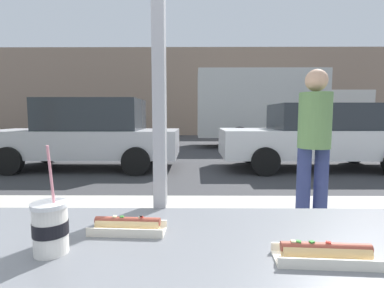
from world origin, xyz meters
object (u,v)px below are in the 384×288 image
object	(u,v)px
parked_car_white	(318,136)
box_truck	(274,107)
pedestrian	(314,139)
hotdog_tray_far	(128,225)
soda_cup_right	(51,227)
parked_car_silver	(88,134)
hotdog_tray_near	(325,253)

from	to	relation	value
parked_car_white	box_truck	bearing A→B (deg)	86.32
box_truck	pedestrian	xyz separation A→B (m)	(-2.21, -9.49, -0.62)
hotdog_tray_far	soda_cup_right	bearing A→B (deg)	-141.72
parked_car_silver	parked_car_white	size ratio (longest dim) A/B	0.98
hotdog_tray_far	parked_car_silver	xyz separation A→B (m)	(-2.45, 6.25, -0.10)
parked_car_white	pedestrian	distance (m)	4.64
soda_cup_right	parked_car_white	xyz separation A→B (m)	(3.48, 6.39, -0.19)
soda_cup_right	pedestrian	world-z (taller)	pedestrian
box_truck	pedestrian	size ratio (longest dim) A/B	4.26
parked_car_silver	soda_cup_right	bearing A→B (deg)	-70.46
soda_cup_right	parked_car_silver	xyz separation A→B (m)	(-2.27, 6.39, -0.15)
hotdog_tray_near	box_truck	xyz separation A→B (m)	(3.09, 11.68, 0.74)
parked_car_white	box_truck	xyz separation A→B (m)	(0.34, 5.25, 0.88)
parked_car_white	hotdog_tray_near	bearing A→B (deg)	-113.15
soda_cup_right	parked_car_silver	distance (m)	6.78
parked_car_white	pedestrian	size ratio (longest dim) A/B	2.88
hotdog_tray_near	pedestrian	size ratio (longest dim) A/B	0.16
soda_cup_right	hotdog_tray_near	distance (m)	0.73
soda_cup_right	box_truck	distance (m)	12.27
hotdog_tray_far	pedestrian	distance (m)	2.47
hotdog_tray_near	hotdog_tray_far	world-z (taller)	same
soda_cup_right	parked_car_silver	bearing A→B (deg)	109.54
hotdog_tray_far	box_truck	size ratio (longest dim) A/B	0.04
parked_car_silver	parked_car_white	distance (m)	5.75
hotdog_tray_near	hotdog_tray_far	distance (m)	0.58
box_truck	pedestrian	world-z (taller)	box_truck
soda_cup_right	hotdog_tray_far	world-z (taller)	soda_cup_right
parked_car_silver	box_truck	size ratio (longest dim) A/B	0.66
hotdog_tray_near	parked_car_silver	xyz separation A→B (m)	(-3.00, 6.43, -0.10)
hotdog_tray_near	parked_car_white	bearing A→B (deg)	66.85
parked_car_white	box_truck	world-z (taller)	box_truck
soda_cup_right	hotdog_tray_far	bearing A→B (deg)	38.28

